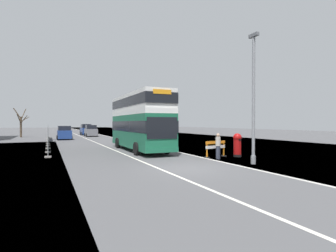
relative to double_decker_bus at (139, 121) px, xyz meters
The scene contains 12 objects.
ground 10.08m from the double_decker_bus, 89.70° to the right, with size 140.00×280.00×0.10m.
double_decker_bus is the anchor object (origin of this frame).
lamppost_foreground 10.93m from the double_decker_bus, 69.99° to the right, with size 0.29×0.70×7.73m.
red_pillar_postbox 8.92m from the double_decker_bus, 54.86° to the right, with size 0.61×0.61×1.69m.
roadworks_barrier 7.80m from the double_decker_bus, 62.71° to the right, with size 1.82×0.73×1.16m.
construction_site_fence 13.81m from the double_decker_bus, 122.58° to the left, with size 0.44×27.40×2.11m.
car_oncoming_near 20.02m from the double_decker_bus, 105.15° to the left, with size 2.08×3.87×2.00m.
car_receding_mid 27.03m from the double_decker_bus, 90.68° to the left, with size 2.02×4.34×2.06m.
car_receding_far 33.50m from the double_decker_bus, 90.60° to the left, with size 2.07×4.54×2.21m.
car_far_side 41.67m from the double_decker_bus, 89.42° to the left, with size 2.01×4.56×2.03m.
bare_tree_far_verge_mid 30.79m from the double_decker_bus, 112.12° to the left, with size 2.42×2.77×4.98m.
pedestrian_at_kerb 8.38m from the double_decker_bus, 68.09° to the right, with size 0.34×0.34×1.74m.
Camera 1 is at (-6.76, -12.50, 2.44)m, focal length 28.13 mm.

